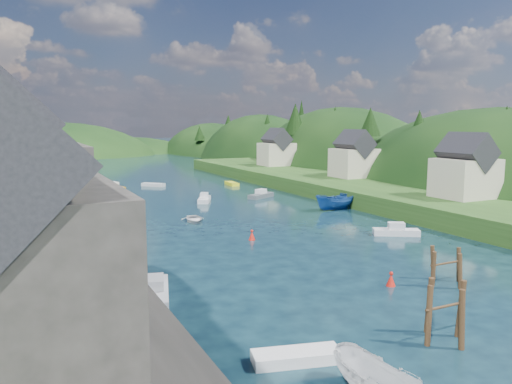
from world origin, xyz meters
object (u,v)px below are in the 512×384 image
piling_cluster_near (445,317)px  piling_cluster_far (446,270)px  channel_buoy_near (391,280)px  channel_buoy_far (252,235)px

piling_cluster_near → piling_cluster_far: (7.75, 7.17, -0.33)m
piling_cluster_near → channel_buoy_near: size_ratio=3.56×
channel_buoy_near → channel_buoy_far: same height
channel_buoy_near → channel_buoy_far: 17.90m
piling_cluster_near → piling_cluster_far: bearing=42.8°
piling_cluster_near → channel_buoy_near: piling_cluster_near is taller
piling_cluster_near → channel_buoy_far: (0.71, 26.23, -0.91)m
channel_buoy_near → piling_cluster_far: bearing=-19.4°
channel_buoy_near → channel_buoy_far: size_ratio=1.00×
piling_cluster_far → channel_buoy_near: 4.31m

